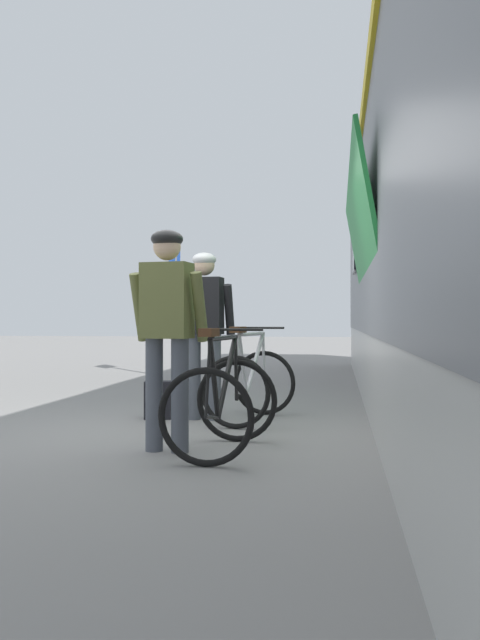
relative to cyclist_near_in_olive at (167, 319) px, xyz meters
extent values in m
plane|color=gray|center=(0.04, 0.64, -1.05)|extent=(80.00, 80.00, 0.00)
cube|color=#238C3D|center=(1.62, 2.33, 0.75)|extent=(0.34, 4.55, 1.68)
cube|color=yellow|center=(1.62, 1.41, 2.37)|extent=(0.04, 19.09, 0.20)
cube|color=black|center=(1.61, 6.00, 1.20)|extent=(0.04, 1.10, 0.80)
cylinder|color=#4C515B|center=(-0.11, 0.01, -0.60)|extent=(0.14, 0.14, 0.90)
cylinder|color=#4C515B|center=(0.11, -0.02, -0.60)|extent=(0.14, 0.14, 0.90)
cube|color=olive|center=(0.00, 0.00, 0.15)|extent=(0.41, 0.29, 0.60)
cylinder|color=olive|center=(-0.25, 0.07, 0.10)|extent=(0.13, 0.27, 0.56)
cylinder|color=olive|center=(0.26, 0.00, 0.10)|extent=(0.13, 0.27, 0.56)
sphere|color=beige|center=(0.00, 0.00, 0.58)|extent=(0.22, 0.22, 0.22)
ellipsoid|color=black|center=(0.00, 0.00, 0.64)|extent=(0.29, 0.31, 0.14)
cylinder|color=#4C515B|center=(-0.16, 1.74, -0.60)|extent=(0.14, 0.14, 0.90)
cylinder|color=#4C515B|center=(0.06, 1.73, -0.60)|extent=(0.14, 0.14, 0.90)
cube|color=black|center=(-0.05, 1.73, 0.15)|extent=(0.39, 0.26, 0.60)
cylinder|color=black|center=(-0.31, 1.79, 0.10)|extent=(0.10, 0.26, 0.56)
cylinder|color=black|center=(0.21, 1.76, 0.10)|extent=(0.10, 0.26, 0.56)
sphere|color=beige|center=(-0.05, 1.73, 0.58)|extent=(0.22, 0.22, 0.22)
ellipsoid|color=white|center=(-0.05, 1.73, 0.64)|extent=(0.27, 0.29, 0.14)
torus|color=black|center=(0.48, 0.51, -0.70)|extent=(0.71, 0.10, 0.71)
torus|color=black|center=(0.41, -0.50, -0.70)|extent=(0.71, 0.10, 0.71)
cylinder|color=black|center=(0.46, 0.16, -0.45)|extent=(0.09, 0.65, 0.63)
cylinder|color=black|center=(0.45, 0.04, -0.15)|extent=(0.10, 0.85, 0.04)
cylinder|color=black|center=(0.43, -0.27, -0.45)|extent=(0.06, 0.28, 0.62)
cylinder|color=black|center=(0.43, -0.33, -0.73)|extent=(0.05, 0.36, 0.08)
cylinder|color=black|center=(0.42, -0.44, -0.42)|extent=(0.03, 0.14, 0.56)
cylinder|color=black|center=(0.48, 0.49, -0.42)|extent=(0.04, 0.08, 0.55)
cylinder|color=black|center=(0.48, 0.46, -0.09)|extent=(0.48, 0.06, 0.02)
cube|color=#4C2D19|center=(0.42, -0.41, -0.10)|extent=(0.12, 0.25, 0.06)
torus|color=black|center=(0.53, 2.18, -0.70)|extent=(0.71, 0.17, 0.71)
torus|color=black|center=(0.36, 1.18, -0.70)|extent=(0.71, 0.17, 0.71)
cylinder|color=silver|center=(0.47, 1.83, -0.45)|extent=(0.15, 0.64, 0.63)
cylinder|color=silver|center=(0.45, 1.71, -0.15)|extent=(0.18, 0.84, 0.04)
cylinder|color=silver|center=(0.40, 1.41, -0.45)|extent=(0.09, 0.28, 0.62)
cylinder|color=silver|center=(0.39, 1.35, -0.73)|extent=(0.09, 0.36, 0.08)
cylinder|color=silver|center=(0.37, 1.24, -0.42)|extent=(0.05, 0.15, 0.56)
cylinder|color=silver|center=(0.53, 2.16, -0.42)|extent=(0.05, 0.09, 0.55)
cylinder|color=black|center=(0.53, 2.13, -0.09)|extent=(0.48, 0.10, 0.02)
cube|color=#4C2D19|center=(0.38, 1.27, -0.10)|extent=(0.14, 0.25, 0.06)
cube|color=black|center=(-0.55, 1.72, -0.85)|extent=(0.30, 0.22, 0.40)
cylinder|color=#595B60|center=(-1.63, 6.73, 0.15)|extent=(0.08, 0.08, 2.40)
cube|color=#193F99|center=(-1.63, 6.73, 1.10)|extent=(0.04, 0.70, 0.44)
camera|label=1|loc=(1.34, -5.12, -0.02)|focal=37.22mm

